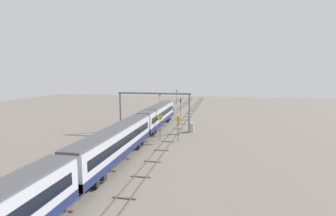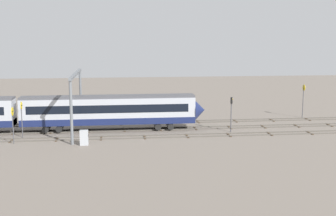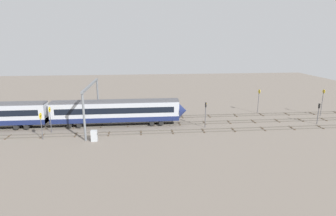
{
  "view_description": "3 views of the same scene",
  "coord_description": "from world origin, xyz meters",
  "px_view_note": "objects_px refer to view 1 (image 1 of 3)",
  "views": [
    {
      "loc": [
        -63.68,
        -13.82,
        12.28
      ],
      "look_at": [
        4.96,
        -0.5,
        3.2
      ],
      "focal_mm": 29.17,
      "sensor_mm": 36.0,
      "label": 1
    },
    {
      "loc": [
        -3.52,
        -62.1,
        13.37
      ],
      "look_at": [
        3.65,
        0.17,
        3.03
      ],
      "focal_mm": 47.88,
      "sensor_mm": 36.0,
      "label": 2
    },
    {
      "loc": [
        0.39,
        -50.95,
        16.22
      ],
      "look_at": [
        5.17,
        -1.35,
        3.6
      ],
      "focal_mm": 29.1,
      "sensor_mm": 36.0,
      "label": 3
    }
  ],
  "objects_px": {
    "speed_sign_near_foreground": "(176,95)",
    "signal_light_trackside_approach": "(181,105)",
    "overhead_gantry": "(154,103)",
    "train": "(118,143)",
    "speed_sign_mid_trackside": "(178,124)",
    "speed_sign_far_trackside": "(160,123)",
    "relay_cabinet": "(192,127)",
    "signal_light_trackside_departure": "(190,99)",
    "speed_sign_distant_end": "(160,99)"
  },
  "relations": [
    {
      "from": "speed_sign_distant_end",
      "to": "signal_light_trackside_departure",
      "type": "height_order",
      "value": "speed_sign_distant_end"
    },
    {
      "from": "speed_sign_far_trackside",
      "to": "speed_sign_distant_end",
      "type": "relative_size",
      "value": 0.88
    },
    {
      "from": "train",
      "to": "speed_sign_far_trackside",
      "type": "bearing_deg",
      "value": -13.29
    },
    {
      "from": "speed_sign_distant_end",
      "to": "signal_light_trackside_departure",
      "type": "relative_size",
      "value": 1.3
    },
    {
      "from": "speed_sign_far_trackside",
      "to": "relay_cabinet",
      "type": "height_order",
      "value": "speed_sign_far_trackside"
    },
    {
      "from": "train",
      "to": "speed_sign_mid_trackside",
      "type": "relative_size",
      "value": 16.36
    },
    {
      "from": "signal_light_trackside_approach",
      "to": "relay_cabinet",
      "type": "height_order",
      "value": "signal_light_trackside_approach"
    },
    {
      "from": "speed_sign_near_foreground",
      "to": "speed_sign_distant_end",
      "type": "relative_size",
      "value": 1.08
    },
    {
      "from": "speed_sign_far_trackside",
      "to": "relay_cabinet",
      "type": "distance_m",
      "value": 9.93
    },
    {
      "from": "speed_sign_near_foreground",
      "to": "speed_sign_mid_trackside",
      "type": "xyz_separation_m",
      "value": [
        -55.36,
        -9.28,
        -0.51
      ]
    },
    {
      "from": "overhead_gantry",
      "to": "signal_light_trackside_approach",
      "type": "height_order",
      "value": "overhead_gantry"
    },
    {
      "from": "speed_sign_mid_trackside",
      "to": "speed_sign_far_trackside",
      "type": "relative_size",
      "value": 0.97
    },
    {
      "from": "speed_sign_near_foreground",
      "to": "speed_sign_far_trackside",
      "type": "bearing_deg",
      "value": -173.87
    },
    {
      "from": "speed_sign_far_trackside",
      "to": "speed_sign_near_foreground",
      "type": "bearing_deg",
      "value": 6.13
    },
    {
      "from": "speed_sign_distant_end",
      "to": "relay_cabinet",
      "type": "bearing_deg",
      "value": -156.84
    },
    {
      "from": "speed_sign_near_foreground",
      "to": "relay_cabinet",
      "type": "bearing_deg",
      "value": -166.86
    },
    {
      "from": "signal_light_trackside_approach",
      "to": "speed_sign_far_trackside",
      "type": "bearing_deg",
      "value": -179.4
    },
    {
      "from": "speed_sign_near_foreground",
      "to": "signal_light_trackside_departure",
      "type": "distance_m",
      "value": 7.37
    },
    {
      "from": "train",
      "to": "speed_sign_mid_trackside",
      "type": "xyz_separation_m",
      "value": [
        12.6,
        -6.45,
        0.46
      ]
    },
    {
      "from": "overhead_gantry",
      "to": "speed_sign_near_foreground",
      "type": "height_order",
      "value": "overhead_gantry"
    },
    {
      "from": "relay_cabinet",
      "to": "signal_light_trackside_approach",
      "type": "bearing_deg",
      "value": 15.02
    },
    {
      "from": "overhead_gantry",
      "to": "relay_cabinet",
      "type": "height_order",
      "value": "overhead_gantry"
    },
    {
      "from": "overhead_gantry",
      "to": "speed_sign_near_foreground",
      "type": "xyz_separation_m",
      "value": [
        48.16,
        3.09,
        -2.41
      ]
    },
    {
      "from": "train",
      "to": "signal_light_trackside_departure",
      "type": "relative_size",
      "value": 18.15
    },
    {
      "from": "signal_light_trackside_approach",
      "to": "train",
      "type": "bearing_deg",
      "value": 176.12
    },
    {
      "from": "speed_sign_near_foreground",
      "to": "speed_sign_mid_trackside",
      "type": "distance_m",
      "value": 56.13
    },
    {
      "from": "signal_light_trackside_approach",
      "to": "signal_light_trackside_departure",
      "type": "height_order",
      "value": "signal_light_trackside_approach"
    },
    {
      "from": "speed_sign_mid_trackside",
      "to": "speed_sign_distant_end",
      "type": "xyz_separation_m",
      "value": [
        42.66,
        12.92,
        0.42
      ]
    },
    {
      "from": "train",
      "to": "speed_sign_distant_end",
      "type": "bearing_deg",
      "value": 6.68
    },
    {
      "from": "speed_sign_mid_trackside",
      "to": "signal_light_trackside_departure",
      "type": "distance_m",
      "value": 50.91
    },
    {
      "from": "speed_sign_distant_end",
      "to": "signal_light_trackside_approach",
      "type": "relative_size",
      "value": 1.11
    },
    {
      "from": "train",
      "to": "relay_cabinet",
      "type": "bearing_deg",
      "value": -20.76
    },
    {
      "from": "overhead_gantry",
      "to": "train",
      "type": "bearing_deg",
      "value": 179.27
    },
    {
      "from": "overhead_gantry",
      "to": "speed_sign_mid_trackside",
      "type": "bearing_deg",
      "value": -139.31
    },
    {
      "from": "speed_sign_mid_trackside",
      "to": "signal_light_trackside_departure",
      "type": "relative_size",
      "value": 1.11
    },
    {
      "from": "speed_sign_far_trackside",
      "to": "speed_sign_mid_trackside",
      "type": "bearing_deg",
      "value": -96.67
    },
    {
      "from": "train",
      "to": "signal_light_trackside_approach",
      "type": "height_order",
      "value": "train"
    },
    {
      "from": "speed_sign_far_trackside",
      "to": "signal_light_trackside_departure",
      "type": "height_order",
      "value": "speed_sign_far_trackside"
    },
    {
      "from": "train",
      "to": "overhead_gantry",
      "type": "xyz_separation_m",
      "value": [
        19.81,
        -0.25,
        3.38
      ]
    },
    {
      "from": "speed_sign_near_foreground",
      "to": "signal_light_trackside_approach",
      "type": "height_order",
      "value": "speed_sign_near_foreground"
    },
    {
      "from": "speed_sign_distant_end",
      "to": "signal_light_trackside_departure",
      "type": "distance_m",
      "value": 12.4
    },
    {
      "from": "speed_sign_distant_end",
      "to": "signal_light_trackside_approach",
      "type": "bearing_deg",
      "value": -147.08
    },
    {
      "from": "speed_sign_distant_end",
      "to": "relay_cabinet",
      "type": "height_order",
      "value": "speed_sign_distant_end"
    },
    {
      "from": "signal_light_trackside_approach",
      "to": "relay_cabinet",
      "type": "distance_m",
      "value": 20.51
    },
    {
      "from": "speed_sign_mid_trackside",
      "to": "speed_sign_far_trackside",
      "type": "xyz_separation_m",
      "value": [
        0.39,
        3.38,
        0.04
      ]
    },
    {
      "from": "speed_sign_far_trackside",
      "to": "signal_light_trackside_approach",
      "type": "bearing_deg",
      "value": 0.6
    },
    {
      "from": "overhead_gantry",
      "to": "signal_light_trackside_departure",
      "type": "xyz_separation_m",
      "value": [
        43.58,
        -2.61,
        -3.3
      ]
    },
    {
      "from": "speed_sign_near_foreground",
      "to": "speed_sign_mid_trackside",
      "type": "relative_size",
      "value": 1.26
    },
    {
      "from": "overhead_gantry",
      "to": "signal_light_trackside_approach",
      "type": "relative_size",
      "value": 3.17
    },
    {
      "from": "speed_sign_far_trackside",
      "to": "speed_sign_distant_end",
      "type": "xyz_separation_m",
      "value": [
        42.27,
        9.54,
        0.38
      ]
    }
  ]
}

